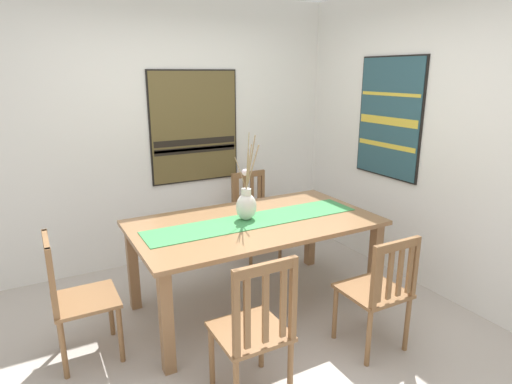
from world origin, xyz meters
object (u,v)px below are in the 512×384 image
centerpiece_vase (246,204)px  painting_on_back_wall (194,127)px  chair_3 (254,214)px  chair_0 (379,290)px  chair_2 (254,329)px  chair_1 (76,297)px  dining_table (255,232)px  painting_on_side_wall (390,118)px

centerpiece_vase → painting_on_back_wall: size_ratio=0.63×
centerpiece_vase → chair_3: 1.15m
chair_0 → chair_2: size_ratio=0.92×
chair_1 → chair_2: (0.87, -0.93, 0.01)m
chair_1 → chair_3: bearing=27.1°
centerpiece_vase → chair_3: bearing=58.1°
dining_table → painting_on_back_wall: painting_on_back_wall is taller
chair_0 → chair_3: size_ratio=0.97×
chair_3 → painting_on_back_wall: painting_on_back_wall is taller
chair_2 → chair_3: size_ratio=1.06×
centerpiece_vase → chair_2: (-0.47, -1.00, -0.43)m
chair_1 → painting_on_side_wall: 3.13m
chair_1 → painting_on_side_wall: (2.94, 0.16, 1.04)m
chair_3 → chair_1: bearing=-152.9°
chair_1 → painting_on_back_wall: 2.16m
chair_0 → dining_table: bearing=117.4°
chair_2 → painting_on_side_wall: 2.56m
chair_0 → painting_on_side_wall: painting_on_side_wall is taller
painting_on_side_wall → chair_0: bearing=-134.9°
chair_2 → painting_on_back_wall: 2.52m
centerpiece_vase → chair_0: (0.53, -0.98, -0.45)m
chair_2 → painting_on_back_wall: painting_on_back_wall is taller
centerpiece_vase → chair_3: (0.56, 0.90, -0.44)m
centerpiece_vase → chair_2: 1.19m
dining_table → chair_0: bearing=-62.6°
centerpiece_vase → chair_1: 1.42m
chair_0 → painting_on_side_wall: bearing=45.1°
dining_table → chair_2: (-0.52, -0.95, -0.20)m
chair_0 → chair_1: (-1.88, 0.91, 0.01)m
chair_1 → chair_2: size_ratio=0.96×
dining_table → painting_on_back_wall: 1.51m
chair_3 → painting_on_side_wall: size_ratio=0.79×
dining_table → chair_3: 1.10m
chair_1 → painting_on_back_wall: painting_on_back_wall is taller
chair_3 → painting_on_side_wall: painting_on_side_wall is taller
dining_table → chair_3: bearing=61.7°
chair_0 → painting_on_side_wall: size_ratio=0.77×
chair_2 → painting_on_back_wall: bearing=77.0°
chair_0 → painting_on_side_wall: 1.84m
chair_3 → painting_on_side_wall: bearing=-38.1°
painting_on_back_wall → chair_3: bearing=-38.0°
chair_3 → painting_on_back_wall: (-0.50, 0.39, 0.92)m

